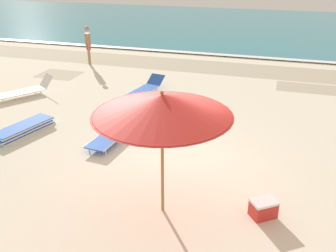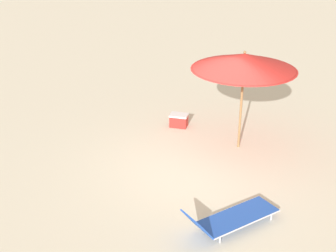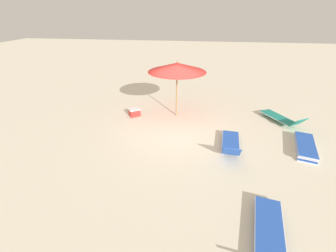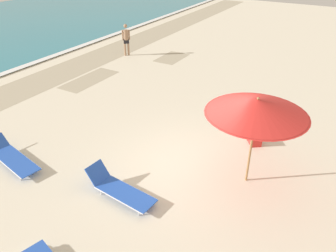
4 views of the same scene
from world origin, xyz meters
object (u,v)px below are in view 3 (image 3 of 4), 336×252
beach_umbrella (177,67)px  sun_lounger_under_umbrella (270,236)px  lounger_stack (305,146)px  sun_lounger_near_water_left (282,118)px  cooler_box (135,112)px  sun_lounger_near_water_right (231,144)px

beach_umbrella → sun_lounger_under_umbrella: beach_umbrella is taller
lounger_stack → sun_lounger_under_umbrella: (2.23, 4.06, 0.08)m
lounger_stack → sun_lounger_near_water_left: size_ratio=0.96×
beach_umbrella → lounger_stack: beach_umbrella is taller
sun_lounger_under_umbrella → sun_lounger_near_water_left: size_ratio=1.15×
beach_umbrella → sun_lounger_under_umbrella: bearing=113.3°
sun_lounger_under_umbrella → cooler_box: size_ratio=3.93×
beach_umbrella → cooler_box: (1.96, 0.38, -2.10)m
beach_umbrella → sun_lounger_under_umbrella: size_ratio=1.07×
lounger_stack → sun_lounger_under_umbrella: sun_lounger_under_umbrella is taller
beach_umbrella → lounger_stack: (-4.97, 2.30, -2.17)m
sun_lounger_near_water_left → sun_lounger_near_water_right: sun_lounger_near_water_right is taller
lounger_stack → sun_lounger_near_water_right: (2.69, 0.38, 0.10)m
sun_lounger_near_water_left → cooler_box: 6.73m
sun_lounger_under_umbrella → sun_lounger_near_water_right: 3.71m
lounger_stack → sun_lounger_near_water_left: bearing=-69.5°
lounger_stack → sun_lounger_near_water_left: (0.20, -2.16, 0.10)m
beach_umbrella → lounger_stack: 5.89m
cooler_box → beach_umbrella: bearing=154.8°
lounger_stack → sun_lounger_near_water_right: size_ratio=0.98×
sun_lounger_near_water_left → cooler_box: size_ratio=3.42×
sun_lounger_under_umbrella → sun_lounger_near_water_left: (-2.03, -6.22, 0.02)m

